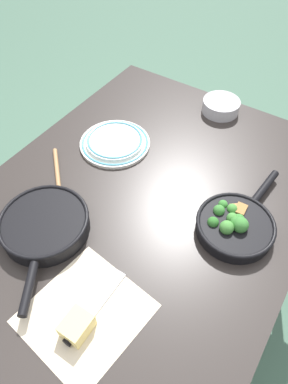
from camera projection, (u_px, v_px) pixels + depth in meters
ground_plane at (144, 292)px, 1.68m from camera, size 14.00×14.00×0.00m
dining_table_red at (144, 210)px, 1.17m from camera, size 1.28×0.99×0.75m
skillet_broccoli at (235, 224)px, 1.01m from camera, size 0.39×0.23×0.08m
skillet_eggs at (45, 225)px, 1.01m from camera, size 0.37×0.29×0.06m
wooden_spoon at (59, 193)px, 1.11m from camera, size 0.25×0.26×0.02m
parchment_sheet at (85, 313)px, 0.86m from camera, size 0.31×0.30×0.00m
grater_knife at (87, 316)px, 0.85m from camera, size 0.23×0.03×0.02m
cheese_block at (77, 326)px, 0.82m from camera, size 0.07×0.06×0.05m
dinner_plate_stack at (115, 142)px, 1.26m from camera, size 0.26×0.26×0.03m
prep_bowl_steel at (221, 106)px, 1.38m from camera, size 0.15×0.15×0.05m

